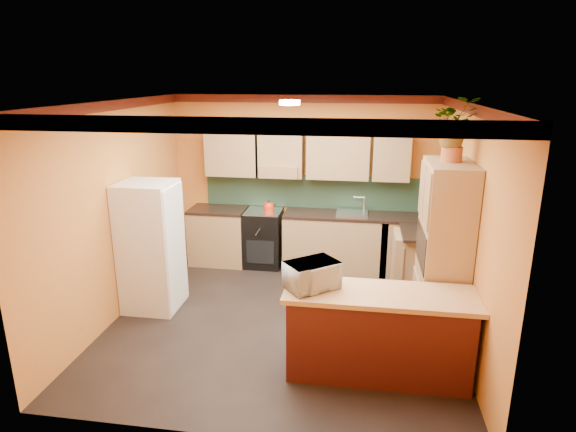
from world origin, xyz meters
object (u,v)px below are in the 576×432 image
object	(u,v)px
base_cabinets_back	(302,241)
stove	(264,238)
microwave	(312,275)
breakfast_bar	(378,337)
pantry	(443,255)
fridge	(151,247)

from	to	relation	value
base_cabinets_back	stove	world-z (taller)	stove
base_cabinets_back	microwave	bearing A→B (deg)	-80.97
base_cabinets_back	stove	size ratio (longest dim) A/B	4.01
stove	breakfast_bar	xyz separation A→B (m)	(1.75, -2.79, -0.02)
base_cabinets_back	pantry	xyz separation A→B (m)	(1.83, -1.98, 0.61)
pantry	breakfast_bar	distance (m)	1.24
fridge	microwave	world-z (taller)	fridge
fridge	pantry	size ratio (longest dim) A/B	0.81
breakfast_bar	microwave	bearing A→B (deg)	180.00
base_cabinets_back	stove	bearing A→B (deg)	-180.00
stove	pantry	distance (m)	3.21
stove	fridge	size ratio (longest dim) A/B	0.54
breakfast_bar	microwave	world-z (taller)	microwave
fridge	base_cabinets_back	bearing A→B (deg)	43.54
fridge	breakfast_bar	size ratio (longest dim) A/B	0.94
base_cabinets_back	stove	xyz separation A→B (m)	(-0.62, -0.00, 0.02)
fridge	pantry	xyz separation A→B (m)	(3.60, -0.30, 0.20)
fridge	pantry	distance (m)	3.62
fridge	pantry	world-z (taller)	pantry
pantry	microwave	xyz separation A→B (m)	(-1.38, -0.82, 0.02)
base_cabinets_back	breakfast_bar	bearing A→B (deg)	-68.06
stove	breakfast_bar	size ratio (longest dim) A/B	0.51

